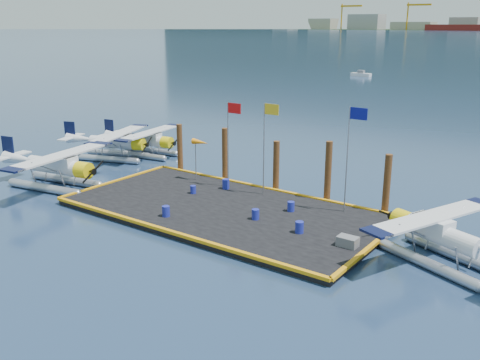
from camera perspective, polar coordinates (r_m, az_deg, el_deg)
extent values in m
plane|color=#182A4A|center=(33.99, -1.76, -3.58)|extent=(4000.00, 4000.00, 0.00)
cube|color=black|center=(33.92, -1.76, -3.26)|extent=(20.00, 10.00, 0.40)
cube|color=#5C0F0D|center=(907.51, 23.97, 14.60)|extent=(150.00, 22.00, 10.00)
cylinder|color=orange|center=(1019.90, 10.78, 16.75)|extent=(2.40, 2.40, 44.00)
cylinder|color=orange|center=(974.22, 17.43, 16.33)|extent=(2.40, 2.40, 44.00)
cone|color=black|center=(1569.43, 23.03, 14.76)|extent=(1400.00, 1400.00, 520.00)
cylinder|color=#9A9FA8|center=(42.15, -18.06, 0.02)|extent=(6.28, 1.67, 0.61)
cylinder|color=#9A9FA8|center=(40.66, -20.20, -0.78)|extent=(6.28, 1.67, 0.61)
cylinder|color=silver|center=(40.91, -19.09, 1.42)|extent=(4.82, 1.90, 1.11)
cube|color=silver|center=(40.40, -18.52, 1.81)|extent=(2.38, 1.48, 0.91)
cube|color=black|center=(40.15, -18.24, 2.05)|extent=(1.58, 1.29, 0.56)
cylinder|color=yellow|center=(39.13, -16.35, 1.01)|extent=(1.20, 1.33, 1.17)
cube|color=black|center=(38.57, -15.40, 0.86)|extent=(0.45, 2.23, 1.14)
cube|color=silver|center=(40.29, -18.59, 2.51)|extent=(3.05, 9.22, 0.12)
cube|color=black|center=(43.39, -14.61, 3.79)|extent=(1.65, 1.16, 0.13)
cube|color=black|center=(37.43, -23.18, 1.00)|extent=(1.65, 1.16, 0.13)
cube|color=black|center=(44.06, -23.51, 3.20)|extent=(1.12, 0.31, 1.72)
cube|color=silver|center=(44.13, -23.33, 2.36)|extent=(1.48, 3.54, 0.10)
cylinder|color=#9A9FA8|center=(49.51, -12.87, 2.76)|extent=(5.65, 2.48, 0.56)
cylinder|color=#9A9FA8|center=(47.77, -14.04, 2.19)|extent=(5.65, 2.48, 0.56)
cylinder|color=silver|center=(48.27, -13.35, 3.92)|extent=(4.44, 2.43, 1.03)
cube|color=silver|center=(47.93, -12.79, 4.28)|extent=(2.28, 1.66, 0.84)
cube|color=black|center=(47.76, -12.51, 4.48)|extent=(1.56, 1.36, 0.51)
cylinder|color=yellow|center=(47.13, -10.76, 3.79)|extent=(1.25, 1.34, 1.08)
cube|color=black|center=(46.78, -9.89, 3.74)|extent=(0.75, 1.98, 1.05)
cube|color=silver|center=(47.84, -12.82, 4.82)|extent=(4.15, 8.40, 0.11)
cube|color=black|center=(51.32, -10.67, 5.72)|extent=(1.60, 1.26, 0.12)
cube|color=black|center=(44.44, -15.30, 3.78)|extent=(1.60, 1.26, 0.12)
cube|color=black|center=(50.34, -17.70, 5.07)|extent=(1.01, 0.45, 1.59)
cube|color=silver|center=(50.40, -17.56, 4.39)|extent=(1.86, 3.28, 0.09)
cylinder|color=#9A9FA8|center=(50.18, -9.49, 3.12)|extent=(5.52, 1.42, 0.53)
cylinder|color=#9A9FA8|center=(48.66, -10.83, 2.63)|extent=(5.52, 1.42, 0.53)
cylinder|color=silver|center=(49.05, -10.05, 4.22)|extent=(4.23, 1.63, 0.98)
cube|color=silver|center=(48.67, -9.56, 4.52)|extent=(2.09, 1.28, 0.80)
cube|color=black|center=(48.48, -9.32, 4.70)|extent=(1.38, 1.12, 0.49)
cylinder|color=yellow|center=(47.73, -7.81, 3.99)|extent=(1.04, 1.16, 1.03)
cube|color=black|center=(47.32, -7.05, 3.90)|extent=(0.37, 1.96, 1.00)
cube|color=silver|center=(48.58, -9.59, 5.04)|extent=(2.61, 8.10, 0.11)
cube|color=black|center=(51.66, -7.10, 5.81)|extent=(1.44, 1.00, 0.12)
cube|color=black|center=(45.62, -12.39, 4.15)|extent=(1.44, 1.00, 0.12)
cube|color=black|center=(51.39, -13.79, 5.46)|extent=(0.98, 0.26, 1.51)
cube|color=silver|center=(51.44, -13.67, 4.82)|extent=(1.28, 3.11, 0.09)
cylinder|color=#9A9FA8|center=(28.08, 19.38, -8.41)|extent=(5.52, 2.66, 0.55)
cylinder|color=#9A9FA8|center=(29.60, 21.87, -7.38)|extent=(5.52, 2.66, 0.55)
cylinder|color=silver|center=(28.47, 20.62, -5.47)|extent=(4.37, 2.55, 1.02)
cube|color=silver|center=(28.66, 19.81, -4.54)|extent=(2.27, 1.70, 0.83)
cube|color=black|center=(28.76, 19.42, -4.04)|extent=(1.56, 1.38, 0.51)
cylinder|color=yellow|center=(29.85, 16.99, -4.11)|extent=(1.26, 1.34, 1.07)
cube|color=black|center=(30.33, 15.88, -3.69)|extent=(0.82, 1.93, 1.04)
cube|color=silver|center=(28.51, 19.90, -3.67)|extent=(4.39, 8.23, 0.11)
cube|color=black|center=(25.63, 14.35, -5.43)|extent=(1.60, 1.29, 0.12)
cylinder|color=navy|center=(36.65, -5.02, -1.02)|extent=(0.39, 0.39, 0.55)
cylinder|color=navy|center=(31.76, 1.66, -3.68)|extent=(0.44, 0.44, 0.63)
cylinder|color=navy|center=(29.93, 6.36, -5.03)|extent=(0.47, 0.47, 0.66)
cylinder|color=navy|center=(32.52, -7.91, -3.32)|extent=(0.46, 0.46, 0.65)
cylinder|color=navy|center=(33.23, 5.45, -2.83)|extent=(0.44, 0.44, 0.62)
cylinder|color=navy|center=(37.54, -1.52, -0.43)|extent=(0.49, 0.49, 0.69)
cube|color=#5E5E64|center=(28.61, 11.41, -6.45)|extent=(1.06, 0.70, 0.53)
cylinder|color=gray|center=(37.39, -1.29, 3.72)|extent=(0.08, 0.08, 6.00)
cube|color=red|center=(36.57, -0.63, 7.66)|extent=(1.10, 0.03, 0.70)
cylinder|color=gray|center=(35.68, 2.56, 3.25)|extent=(0.08, 0.08, 6.20)
cube|color=yellow|center=(34.86, 3.38, 7.53)|extent=(1.10, 0.03, 0.70)
cylinder|color=gray|center=(32.84, 11.34, 2.04)|extent=(0.08, 0.08, 6.50)
cube|color=navy|center=(32.04, 12.53, 6.92)|extent=(1.10, 0.03, 0.70)
cylinder|color=gray|center=(39.58, -4.75, 2.15)|extent=(0.07, 0.07, 3.00)
cone|color=orange|center=(38.94, -4.24, 4.04)|extent=(1.40, 0.44, 0.44)
cylinder|color=#402512|center=(42.65, -6.43, 3.28)|extent=(0.44, 0.44, 4.00)
cylinder|color=#402512|center=(39.82, -1.62, 2.58)|extent=(0.44, 0.44, 4.20)
cylinder|color=#402512|center=(37.38, 3.88, 1.31)|extent=(0.44, 0.44, 3.80)
cylinder|color=#402512|center=(35.45, 9.37, 0.70)|extent=(0.44, 0.44, 4.30)
cylinder|color=#402512|center=(33.98, 15.38, -0.63)|extent=(0.44, 0.44, 4.00)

